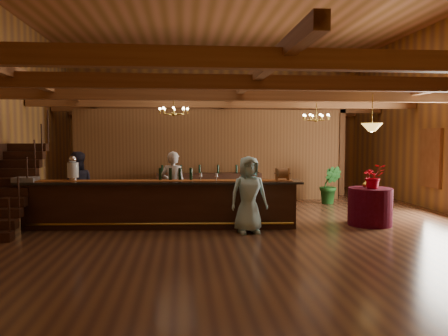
{
  "coord_description": "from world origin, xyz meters",
  "views": [
    {
      "loc": [
        -1.41,
        -11.32,
        2.15
      ],
      "look_at": [
        -0.26,
        0.85,
        1.3
      ],
      "focal_mm": 35.0,
      "sensor_mm": 36.0,
      "label": 1
    }
  ],
  "objects": [
    {
      "name": "bar_bottle_0",
      "position": [
        -1.95,
        -0.71,
        1.27
      ],
      "size": [
        0.07,
        0.07,
        0.3
      ],
      "primitive_type": "cylinder",
      "color": "black",
      "rests_on": "tasting_bar"
    },
    {
      "name": "tasting_bar",
      "position": [
        -1.94,
        -0.84,
        0.57
      ],
      "size": [
        6.76,
        1.32,
        1.13
      ],
      "rotation": [
        0.0,
        0.0,
        -0.07
      ],
      "color": "#371E13",
      "rests_on": "floor"
    },
    {
      "name": "support_posts",
      "position": [
        0.0,
        -0.5,
        1.6
      ],
      "size": [
        9.2,
        10.2,
        3.2
      ],
      "color": "brown",
      "rests_on": "floor"
    },
    {
      "name": "raffle_drum",
      "position": [
        0.97,
        -1.09,
        1.3
      ],
      "size": [
        0.34,
        0.24,
        0.3
      ],
      "color": "brown",
      "rests_on": "tasting_bar"
    },
    {
      "name": "backbar_shelf",
      "position": [
        -0.55,
        3.04,
        0.49
      ],
      "size": [
        3.5,
        0.81,
        0.98
      ],
      "primitive_type": "cube",
      "rotation": [
        0.0,
        0.0,
        0.08
      ],
      "color": "#371E13",
      "rests_on": "floor"
    },
    {
      "name": "chandelier_left",
      "position": [
        -1.65,
        0.92,
        2.89
      ],
      "size": [
        0.8,
        0.8,
        0.46
      ],
      "color": "gold",
      "rests_on": "beam_grid"
    },
    {
      "name": "staircase",
      "position": [
        -5.45,
        -0.74,
        1.0
      ],
      "size": [
        1.0,
        2.8,
        2.0
      ],
      "color": "#371E13",
      "rests_on": "floor"
    },
    {
      "name": "floor_plant",
      "position": [
        3.34,
        2.35,
        0.62
      ],
      "size": [
        0.84,
        0.77,
        1.24
      ],
      "primitive_type": "imported",
      "rotation": [
        0.0,
        0.0,
        -0.4
      ],
      "color": "#164A17",
      "rests_on": "floor"
    },
    {
      "name": "table_vase",
      "position": [
        3.11,
        -0.93,
        1.06
      ],
      "size": [
        0.17,
        0.17,
        0.27
      ],
      "primitive_type": "imported",
      "rotation": [
        0.0,
        0.0,
        -0.34
      ],
      "color": "gold",
      "rests_on": "round_table"
    },
    {
      "name": "bar_bottle_3",
      "position": [
        -1.21,
        -0.76,
        1.27
      ],
      "size": [
        0.07,
        0.07,
        0.3
      ],
      "primitive_type": "cylinder",
      "color": "black",
      "rests_on": "tasting_bar"
    },
    {
      "name": "window_right_back",
      "position": [
        5.95,
        1.0,
        1.55
      ],
      "size": [
        0.12,
        1.05,
        1.75
      ],
      "primitive_type": "cube",
      "color": "white",
      "rests_on": "wall_right"
    },
    {
      "name": "chandelier_right",
      "position": [
        2.59,
        1.51,
        2.77
      ],
      "size": [
        0.8,
        0.8,
        0.59
      ],
      "color": "gold",
      "rests_on": "beam_grid"
    },
    {
      "name": "staff_second",
      "position": [
        -4.06,
        -0.16,
        0.9
      ],
      "size": [
        0.95,
        0.78,
        1.81
      ],
      "primitive_type": "imported",
      "rotation": [
        0.0,
        0.0,
        3.26
      ],
      "color": "#22202D",
      "rests_on": "floor"
    },
    {
      "name": "table_flowers",
      "position": [
        3.18,
        -1.21,
        1.21
      ],
      "size": [
        0.54,
        0.47,
        0.59
      ],
      "primitive_type": "imported",
      "rotation": [
        0.0,
        0.0,
        0.02
      ],
      "color": "red",
      "rests_on": "round_table"
    },
    {
      "name": "wall_back",
      "position": [
        0.0,
        7.0,
        2.75
      ],
      "size": [
        12.0,
        0.1,
        5.5
      ],
      "primitive_type": "cube",
      "color": "#A7702E",
      "rests_on": "floor"
    },
    {
      "name": "pendant_lamp",
      "position": [
        3.17,
        -1.07,
        2.4
      ],
      "size": [
        0.52,
        0.52,
        0.9
      ],
      "color": "gold",
      "rests_on": "beam_grid"
    },
    {
      "name": "floor",
      "position": [
        0.0,
        0.0,
        0.0
      ],
      "size": [
        14.0,
        14.0,
        0.0
      ],
      "primitive_type": "plane",
      "color": "brown",
      "rests_on": "ground"
    },
    {
      "name": "wall_front",
      "position": [
        0.0,
        -7.0,
        2.75
      ],
      "size": [
        12.0,
        0.1,
        5.5
      ],
      "primitive_type": "cube",
      "color": "#A7702E",
      "rests_on": "floor"
    },
    {
      "name": "beam_grid",
      "position": [
        0.0,
        0.51,
        3.24
      ],
      "size": [
        11.9,
        13.9,
        0.39
      ],
      "color": "brown",
      "rests_on": "wall_left"
    },
    {
      "name": "beverage_dispenser",
      "position": [
        -4.03,
        -0.64,
        1.41
      ],
      "size": [
        0.26,
        0.26,
        0.6
      ],
      "color": "silver",
      "rests_on": "tasting_bar"
    },
    {
      "name": "bartender",
      "position": [
        -1.66,
        -0.06,
        0.9
      ],
      "size": [
        0.76,
        0.61,
        1.8
      ],
      "primitive_type": "imported",
      "rotation": [
        0.0,
        0.0,
        2.84
      ],
      "color": "silver",
      "rests_on": "floor"
    },
    {
      "name": "glass_rack_tray",
      "position": [
        -5.11,
        -0.67,
        1.17
      ],
      "size": [
        0.5,
        0.5,
        0.1
      ],
      "primitive_type": "cube",
      "color": "gray",
      "rests_on": "tasting_bar"
    },
    {
      "name": "round_table",
      "position": [
        3.17,
        -1.07,
        0.46
      ],
      "size": [
        1.06,
        1.06,
        0.92
      ],
      "primitive_type": "cylinder",
      "color": "#3F061A",
      "rests_on": "floor"
    },
    {
      "name": "bar_bottle_1",
      "position": [
        -1.71,
        -0.73,
        1.27
      ],
      "size": [
        0.07,
        0.07,
        0.3
      ],
      "primitive_type": "cylinder",
      "color": "black",
      "rests_on": "tasting_bar"
    },
    {
      "name": "partition_wall",
      "position": [
        -0.5,
        3.5,
        1.55
      ],
      "size": [
        9.0,
        0.18,
        3.1
      ],
      "primitive_type": "cube",
      "color": "brown",
      "rests_on": "floor"
    },
    {
      "name": "backroom_boxes",
      "position": [
        -0.29,
        5.5,
        0.53
      ],
      "size": [
        4.1,
        0.6,
        1.1
      ],
      "color": "#371E13",
      "rests_on": "floor"
    },
    {
      "name": "ceiling",
      "position": [
        0.0,
        0.0,
        5.5
      ],
      "size": [
        14.0,
        14.0,
        0.0
      ],
      "primitive_type": "plane",
      "rotation": [
        3.14,
        0.0,
        0.0
      ],
      "color": "#AB6841",
      "rests_on": "wall_back"
    },
    {
      "name": "guest",
      "position": [
        0.07,
        -1.65,
        0.87
      ],
      "size": [
        0.92,
        0.67,
        1.74
      ],
      "primitive_type": "imported",
      "rotation": [
        0.0,
        0.0,
        0.14
      ],
      "color": "#A8E4EB",
      "rests_on": "floor"
    },
    {
      "name": "bar_bottle_2",
      "position": [
        -1.48,
        -0.74,
        1.27
      ],
      "size": [
        0.07,
        0.07,
        0.3
      ],
      "primitive_type": "cylinder",
      "color": "black",
      "rests_on": "tasting_bar"
    }
  ]
}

